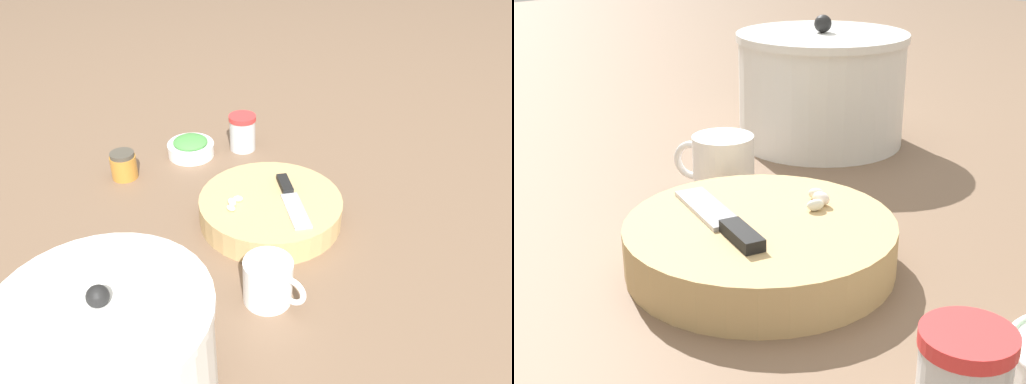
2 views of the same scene
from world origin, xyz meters
The scene contains 9 objects.
ground_plane centered at (0.00, 0.00, 0.00)m, with size 5.00×5.00×0.00m, color brown.
cutting_board centered at (0.00, -0.05, 0.03)m, with size 0.29×0.29×0.05m.
chef_knife centered at (-0.02, -0.08, 0.06)m, with size 0.18×0.08×0.01m.
garlic_cloves centered at (0.01, 0.03, 0.06)m, with size 0.04×0.05×0.02m.
herb_bowl centered at (0.33, -0.01, 0.02)m, with size 0.12×0.12×0.05m.
spice_jar centered at (0.30, -0.14, 0.05)m, with size 0.07×0.07×0.09m.
coffee_mug centered at (-0.19, 0.07, 0.04)m, with size 0.11×0.08×0.08m.
honey_jar centered at (0.31, 0.17, 0.03)m, with size 0.06×0.06×0.06m.
stock_pot centered at (-0.26, 0.34, 0.09)m, with size 0.28×0.28×0.21m.
Camera 1 is at (-0.71, 0.38, 0.62)m, focal length 35.00 mm.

